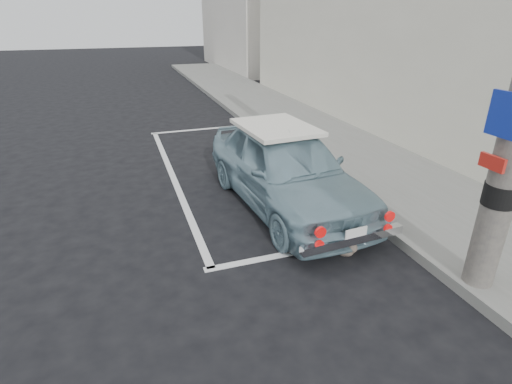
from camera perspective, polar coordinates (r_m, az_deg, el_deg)
ground at (r=6.06m, az=0.87°, el=-6.77°), size 80.00×80.00×0.00m
sidewalk at (r=9.03m, az=15.84°, el=3.50°), size 2.80×40.00×0.15m
pline_rear at (r=5.84m, az=7.22°, el=-8.24°), size 3.00×0.12×0.01m
pline_front at (r=12.02m, az=-7.56°, el=8.91°), size 3.00×0.12×0.01m
pline_side at (r=8.52m, az=-11.80°, el=2.19°), size 0.12×7.00×0.01m
retro_coupe at (r=6.86m, az=4.26°, el=3.49°), size 1.93×4.20×1.39m
cat at (r=5.76m, az=12.47°, el=-7.75°), size 0.34×0.48×0.27m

